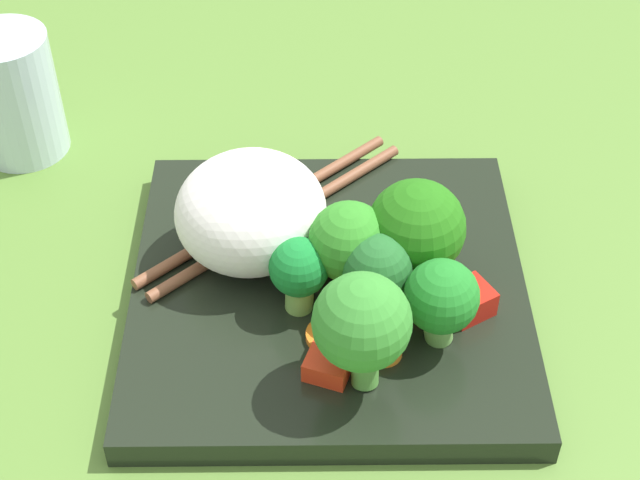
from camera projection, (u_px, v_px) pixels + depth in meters
ground_plane at (329, 313)px, 60.10cm from camera, size 110.00×110.00×2.00cm
square_plate at (329, 292)px, 58.80cm from camera, size 23.62×23.62×1.80cm
rice_mound at (251, 212)px, 57.54cm from camera, size 11.24×11.46×6.90cm
broccoli_floret_0 at (349, 242)px, 55.01cm from camera, size 4.68×4.68×6.34cm
broccoli_floret_1 at (362, 324)px, 49.43cm from camera, size 5.18×5.18×7.52cm
broccoli_floret_2 at (416, 230)px, 55.31cm from camera, size 5.68×5.68×7.19cm
broccoli_floret_3 at (441, 299)px, 52.52cm from camera, size 4.16×4.16×5.74cm
broccoli_floret_4 at (377, 270)px, 53.82cm from camera, size 3.94×3.94×5.72cm
broccoli_floret_5 at (299, 270)px, 54.85cm from camera, size 3.44×3.44×4.82cm
carrot_slice_0 at (383, 349)px, 53.85cm from camera, size 2.95×2.95×0.68cm
carrot_slice_1 at (322, 335)px, 54.78cm from camera, size 3.83×3.83×0.42cm
carrot_slice_2 at (430, 308)px, 56.16cm from camera, size 2.36×2.36×0.60cm
carrot_slice_3 at (379, 260)px, 59.11cm from camera, size 4.38×4.38×0.57cm
pepper_chunk_0 at (469, 301)px, 55.88cm from camera, size 3.25×3.31×1.67cm
pepper_chunk_2 at (326, 361)px, 52.87cm from camera, size 3.36×3.15×1.25cm
chicken_piece_0 at (347, 250)px, 58.28cm from camera, size 4.89×4.59×2.58cm
chopstick_pair at (274, 213)px, 62.15cm from camera, size 15.55×16.59×0.72cm
drinking_glass at (14, 95)px, 67.56cm from camera, size 6.25×6.25×9.08cm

